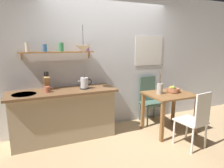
{
  "coord_description": "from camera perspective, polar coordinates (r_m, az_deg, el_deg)",
  "views": [
    {
      "loc": [
        -1.52,
        -3.07,
        1.7
      ],
      "look_at": [
        -0.1,
        0.25,
        0.95
      ],
      "focal_mm": 31.61,
      "sensor_mm": 36.0,
      "label": 1
    }
  ],
  "objects": [
    {
      "name": "fruit_bowl",
      "position": [
        4.01,
        17.34,
        -1.54
      ],
      "size": [
        0.24,
        0.24,
        0.15
      ],
      "color": "#BC704C",
      "rests_on": "dining_table"
    },
    {
      "name": "coffee_mug_by_sink",
      "position": [
        3.42,
        -18.19,
        -1.52
      ],
      "size": [
        0.13,
        0.09,
        0.1
      ],
      "color": "#C6664C",
      "rests_on": "kitchen_counter"
    },
    {
      "name": "electric_kettle",
      "position": [
        3.53,
        -7.95,
        0.22
      ],
      "size": [
        0.24,
        0.16,
        0.23
      ],
      "color": "black",
      "rests_on": "kitchen_counter"
    },
    {
      "name": "kitchen_counter",
      "position": [
        3.65,
        -13.71,
        -8.53
      ],
      "size": [
        1.83,
        0.63,
        0.9
      ],
      "color": "tan",
      "rests_on": "ground_plane"
    },
    {
      "name": "ground_plane",
      "position": [
        3.83,
        2.94,
        -14.66
      ],
      "size": [
        14.0,
        14.0,
        0.0
      ],
      "primitive_type": "plane",
      "color": "tan"
    },
    {
      "name": "dining_chair_near",
      "position": [
        3.46,
        22.98,
        -9.14
      ],
      "size": [
        0.43,
        0.48,
        0.96
      ],
      "color": "white",
      "rests_on": "ground_plane"
    },
    {
      "name": "back_wall",
      "position": [
        4.12,
        1.71,
        6.85
      ],
      "size": [
        6.8,
        0.11,
        2.7
      ],
      "color": "silver",
      "rests_on": "ground_plane"
    },
    {
      "name": "twig_vase",
      "position": [
        3.81,
        13.63,
        -1.23
      ],
      "size": [
        0.11,
        0.11,
        0.57
      ],
      "color": "#B7B2A8",
      "rests_on": "dining_table"
    },
    {
      "name": "wall_shelf",
      "position": [
        3.6,
        -15.44,
        9.4
      ],
      "size": [
        1.27,
        0.2,
        0.29
      ],
      "color": "#9E6B3D"
    },
    {
      "name": "dining_table",
      "position": [
        3.95,
        16.22,
        -4.54
      ],
      "size": [
        0.87,
        0.72,
        0.76
      ],
      "color": "brown",
      "rests_on": "ground_plane"
    },
    {
      "name": "pendant_lamp",
      "position": [
        3.41,
        -8.3,
        10.1
      ],
      "size": [
        0.27,
        0.27,
        0.45
      ],
      "color": "black"
    },
    {
      "name": "dining_chair_far",
      "position": [
        4.4,
        10.78,
        -3.91
      ],
      "size": [
        0.45,
        0.45,
        0.99
      ],
      "color": "#4C6B5B",
      "rests_on": "ground_plane"
    },
    {
      "name": "knife_block",
      "position": [
        3.6,
        -18.35,
        0.42
      ],
      "size": [
        0.09,
        0.17,
        0.32
      ],
      "color": "tan",
      "rests_on": "kitchen_counter"
    }
  ]
}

